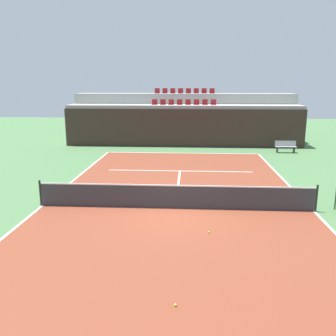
{
  "coord_description": "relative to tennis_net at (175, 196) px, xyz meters",
  "views": [
    {
      "loc": [
        0.57,
        -13.66,
        4.85
      ],
      "look_at": [
        -0.41,
        2.0,
        1.2
      ],
      "focal_mm": 38.42,
      "sensor_mm": 36.0,
      "label": 1
    }
  ],
  "objects": [
    {
      "name": "ground_plane",
      "position": [
        0.0,
        0.0,
        -0.51
      ],
      "size": [
        80.0,
        80.0,
        0.0
      ],
      "primitive_type": "plane",
      "color": "#477042"
    },
    {
      "name": "sideline_left",
      "position": [
        -5.45,
        0.0,
        -0.5
      ],
      "size": [
        0.1,
        24.0,
        0.0
      ],
      "primitive_type": "cube",
      "color": "white",
      "rests_on": "court_surface"
    },
    {
      "name": "back_wall",
      "position": [
        0.0,
        14.72,
        0.99
      ],
      "size": [
        18.92,
        0.3,
        3.0
      ],
      "primitive_type": "cube",
      "color": "#33231E",
      "rests_on": "ground_plane"
    },
    {
      "name": "seating_row_upper",
      "position": [
        -0.0,
        18.56,
        3.72
      ],
      "size": [
        5.26,
        0.44,
        0.44
      ],
      "color": "maroon",
      "rests_on": "stands_tier_upper"
    },
    {
      "name": "service_line_far",
      "position": [
        0.0,
        6.4,
        -0.5
      ],
      "size": [
        8.26,
        0.1,
        0.0
      ],
      "primitive_type": "cube",
      "color": "white",
      "rests_on": "court_surface"
    },
    {
      "name": "centre_service_line",
      "position": [
        0.0,
        3.2,
        -0.5
      ],
      "size": [
        0.1,
        6.4,
        0.0
      ],
      "primitive_type": "cube",
      "color": "white",
      "rests_on": "court_surface"
    },
    {
      "name": "tennis_ball_1",
      "position": [
        0.29,
        -6.54,
        -0.47
      ],
      "size": [
        0.07,
        0.07,
        0.07
      ],
      "primitive_type": "sphere",
      "color": "#CCE033",
      "rests_on": "court_surface"
    },
    {
      "name": "stands_tier_upper",
      "position": [
        0.0,
        18.47,
        1.54
      ],
      "size": [
        18.92,
        2.4,
        4.1
      ],
      "primitive_type": "cube",
      "color": "#9E9E99",
      "rests_on": "ground_plane"
    },
    {
      "name": "tennis_ball_0",
      "position": [
        1.23,
        -2.4,
        -0.47
      ],
      "size": [
        0.07,
        0.07,
        0.07
      ],
      "primitive_type": "sphere",
      "color": "#CCE033",
      "rests_on": "court_surface"
    },
    {
      "name": "baseline_far",
      "position": [
        0.0,
        11.95,
        -0.5
      ],
      "size": [
        11.0,
        0.1,
        0.0
      ],
      "primitive_type": "cube",
      "color": "white",
      "rests_on": "court_surface"
    },
    {
      "name": "seating_row_lower",
      "position": [
        -0.0,
        16.16,
        2.86
      ],
      "size": [
        5.26,
        0.44,
        0.44
      ],
      "color": "maroon",
      "rests_on": "stands_tier_lower"
    },
    {
      "name": "tennis_net",
      "position": [
        0.0,
        0.0,
        0.0
      ],
      "size": [
        11.08,
        0.08,
        1.07
      ],
      "color": "black",
      "rests_on": "court_surface"
    },
    {
      "name": "sideline_right",
      "position": [
        5.45,
        0.0,
        -0.5
      ],
      "size": [
        0.1,
        24.0,
        0.0
      ],
      "primitive_type": "cube",
      "color": "white",
      "rests_on": "court_surface"
    },
    {
      "name": "stands_tier_lower",
      "position": [
        0.0,
        16.07,
        1.11
      ],
      "size": [
        18.92,
        2.4,
        3.24
      ],
      "primitive_type": "cube",
      "color": "#9E9E99",
      "rests_on": "ground_plane"
    },
    {
      "name": "player_bench",
      "position": [
        7.52,
        12.68,
        -0.0
      ],
      "size": [
        1.5,
        0.4,
        0.85
      ],
      "color": "#99999E",
      "rests_on": "ground_plane"
    },
    {
      "name": "court_surface",
      "position": [
        0.0,
        0.0,
        -0.5
      ],
      "size": [
        11.0,
        24.0,
        0.01
      ],
      "primitive_type": "cube",
      "color": "brown",
      "rests_on": "ground_plane"
    }
  ]
}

